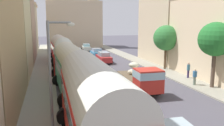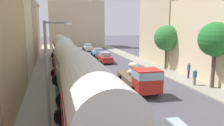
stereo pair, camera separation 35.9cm
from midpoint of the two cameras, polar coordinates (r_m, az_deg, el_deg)
The scene contains 25 objects.
ground_plane at distance 31.86m, azimuth -3.16°, elevation -0.88°, with size 154.00×154.00×0.00m, color #4C4952.
sidewalk_left at distance 31.22m, azimuth -16.30°, elevation -1.36°, with size 2.50×70.00×0.14m, color gray.
sidewalk_right at distance 34.05m, azimuth 8.87°, elevation -0.16°, with size 2.50×70.00×0.14m, color gray.
building_left_2 at distance 27.99m, azimuth -24.78°, elevation 10.08°, with size 5.39×9.62×12.90m.
building_left_3 at distance 39.08m, azimuth -22.22°, elevation 10.43°, with size 5.10×11.24×13.60m.
building_left_4 at distance 50.21m, azimuth -20.16°, elevation 8.15°, with size 4.93×9.60×9.82m.
building_right_1 at distance 26.31m, azimuth 26.42°, elevation 5.31°, with size 4.92×13.34×8.64m.
building_right_2 at distance 36.11m, azimuth 13.88°, elevation 10.76°, with size 5.30×9.97×13.28m.
distant_church at distance 58.01m, azimuth -8.80°, elevation 10.25°, with size 13.07×6.96×19.57m.
parked_bus_0 at distance 10.91m, azimuth -4.79°, elevation -9.43°, with size 3.44×9.42×4.26m.
parked_bus_1 at distance 19.57m, azimuth -9.48°, elevation -1.03°, with size 3.40×9.83×4.10m.
parked_bus_2 at distance 28.45m, azimuth -11.26°, elevation 2.16°, with size 3.61×9.05×4.04m.
parked_bus_3 at distance 37.37m, azimuth -12.20°, elevation 3.93°, with size 3.51×9.28×4.01m.
cargo_truck_0 at distance 20.22m, azimuth 7.69°, elevation -3.76°, with size 3.08×6.93×2.31m.
car_0 at distance 34.74m, azimuth -1.54°, elevation 1.41°, with size 2.19×4.38×1.65m.
car_1 at distance 41.31m, azimuth -3.27°, elevation 2.65°, with size 2.38×3.74×1.49m.
car_2 at distance 49.81m, azimuth -5.80°, elevation 3.90°, with size 2.27×4.06×1.55m.
car_4 at distance 16.41m, azimuth 0.93°, elevation -8.73°, with size 2.23×3.94×1.39m.
car_5 at distance 25.49m, azimuth -4.55°, elevation -1.70°, with size 2.54×4.10×1.69m.
car_6 at distance 41.54m, azimuth -8.34°, elevation 2.66°, with size 2.43×4.02×1.56m.
pedestrian_2 at distance 23.09m, azimuth 20.39°, elevation -3.25°, with size 0.39×0.39×1.68m.
pedestrian_3 at distance 25.78m, azimuth 19.00°, elevation -1.59°, with size 0.38×0.38×1.82m.
streetlamp_near at distance 12.91m, azimuth -14.36°, elevation -0.77°, with size 1.51×0.28×6.10m.
roadside_tree_1 at distance 22.37m, azimuth 24.86°, elevation 5.29°, with size 3.06×3.06×6.09m.
roadside_tree_2 at distance 29.73m, azimuth 13.84°, elevation 6.05°, with size 3.21×3.21×5.72m.
Camera 2 is at (-6.21, -3.69, 5.96)m, focal length 36.60 mm.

